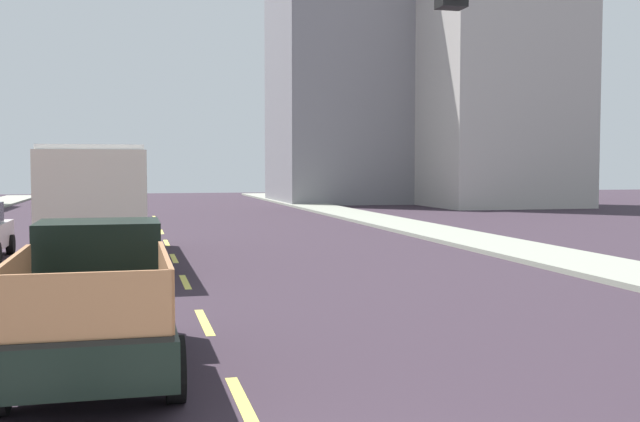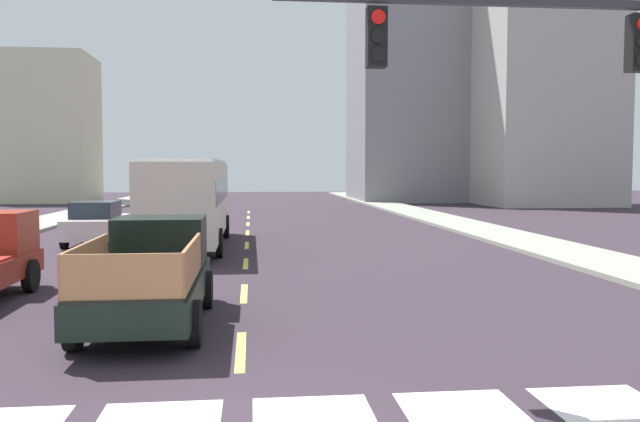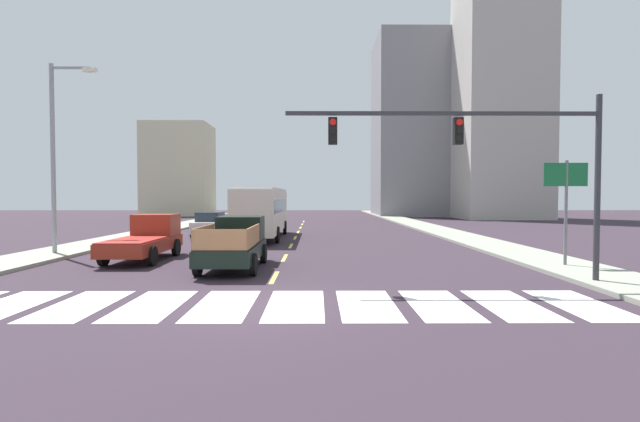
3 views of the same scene
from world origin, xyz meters
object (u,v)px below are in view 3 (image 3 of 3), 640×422
sedan_mid (211,224)px  streetlight_left (56,150)px  traffic_signal_gantry (496,151)px  pickup_dark (147,238)px  pickup_stakebed (235,244)px  direction_sign_green (566,190)px  city_bus (262,209)px

sedan_mid → streetlight_left: streetlight_left is taller
sedan_mid → traffic_signal_gantry: 21.96m
pickup_dark → sedan_mid: bearing=89.1°
pickup_dark → pickup_stakebed: bearing=-28.2°
pickup_stakebed → streetlight_left: (-9.00, 3.49, 4.03)m
sedan_mid → pickup_dark: bearing=-89.4°
pickup_stakebed → direction_sign_green: (12.85, -0.46, 2.10)m
pickup_dark → traffic_signal_gantry: traffic_signal_gantry is taller
city_bus → sedan_mid: (-3.79, 1.45, -1.09)m
direction_sign_green → pickup_stakebed: bearing=177.9°
sedan_mid → streetlight_left: size_ratio=0.49×
pickup_dark → traffic_signal_gantry: size_ratio=0.52×
pickup_dark → sedan_mid: 11.30m
pickup_dark → streetlight_left: (-4.61, 1.13, 4.05)m
pickup_stakebed → streetlight_left: 10.46m
direction_sign_green → city_bus: bearing=136.3°
pickup_stakebed → city_bus: (-0.39, 12.21, 1.02)m
pickup_stakebed → pickup_dark: size_ratio=1.00×
pickup_stakebed → sedan_mid: size_ratio=1.18×
direction_sign_green → streetlight_left: size_ratio=0.47×
pickup_stakebed → traffic_signal_gantry: 10.15m
sedan_mid → traffic_signal_gantry: (13.04, -17.35, 3.38)m
pickup_dark → streetlight_left: bearing=166.4°
city_bus → sedan_mid: 4.20m
sedan_mid → direction_sign_green: size_ratio=1.05×
pickup_dark → direction_sign_green: bearing=-9.2°
sedan_mid → traffic_signal_gantry: size_ratio=0.44×
direction_sign_green → traffic_signal_gantry: bearing=-141.1°
sedan_mid → direction_sign_green: direction_sign_green is taller
pickup_stakebed → pickup_dark: bearing=150.7°
pickup_dark → direction_sign_green: 17.60m
pickup_dark → streetlight_left: 6.24m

